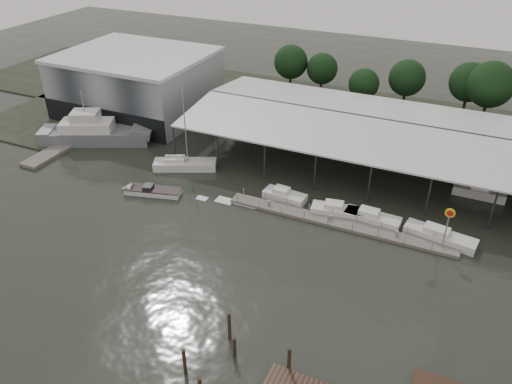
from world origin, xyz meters
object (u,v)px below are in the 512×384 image
at_px(grey_trawler, 96,133).
at_px(speedboat_underway, 148,191).
at_px(white_sailboat, 184,164).
at_px(shell_fuel_sign, 448,221).

height_order(grey_trawler, speedboat_underway, grey_trawler).
bearing_deg(white_sailboat, shell_fuel_sign, -31.81).
relative_size(shell_fuel_sign, white_sailboat, 0.44).
bearing_deg(shell_fuel_sign, speedboat_underway, -174.70).
distance_m(grey_trawler, speedboat_underway, 19.29).
distance_m(shell_fuel_sign, grey_trawler, 54.03).
xyz_separation_m(grey_trawler, white_sailboat, (17.34, -1.84, -0.93)).
xyz_separation_m(grey_trawler, speedboat_underway, (16.62, -9.73, -1.19)).
xyz_separation_m(white_sailboat, speedboat_underway, (-0.72, -7.89, -0.26)).
height_order(grey_trawler, white_sailboat, white_sailboat).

